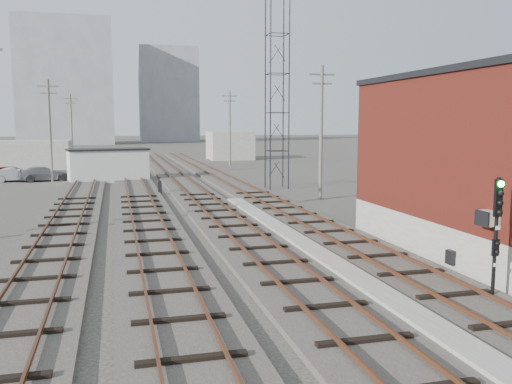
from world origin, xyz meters
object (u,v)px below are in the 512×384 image
object	(u,v)px
switch_stand	(160,187)
car_grey	(44,174)
signal_mast	(497,231)
car_red	(12,173)
car_silver	(16,175)
site_trailer	(108,165)

from	to	relation	value
switch_stand	car_grey	size ratio (longest dim) A/B	0.27
signal_mast	switch_stand	bearing A→B (deg)	105.94
car_red	signal_mast	bearing A→B (deg)	-145.64
signal_mast	car_grey	bearing A→B (deg)	113.69
car_red	car_grey	world-z (taller)	car_red
signal_mast	car_red	distance (m)	44.56
signal_mast	car_silver	xyz separation A→B (m)	(-19.31, 38.78, -1.47)
car_red	car_silver	world-z (taller)	car_red
signal_mast	car_red	bearing A→B (deg)	116.46
car_silver	car_grey	world-z (taller)	car_grey
signal_mast	car_grey	distance (m)	42.27
signal_mast	site_trailer	world-z (taller)	signal_mast
signal_mast	car_silver	distance (m)	43.34
car_grey	site_trailer	bearing A→B (deg)	-125.22
signal_mast	car_red	size ratio (longest dim) A/B	0.92
car_grey	car_silver	bearing A→B (deg)	70.79
car_red	car_grey	bearing A→B (deg)	-104.64
signal_mast	switch_stand	world-z (taller)	signal_mast
switch_stand	car_grey	world-z (taller)	car_grey
switch_stand	car_grey	bearing A→B (deg)	132.02
signal_mast	car_silver	bearing A→B (deg)	116.47
switch_stand	car_red	bearing A→B (deg)	136.91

